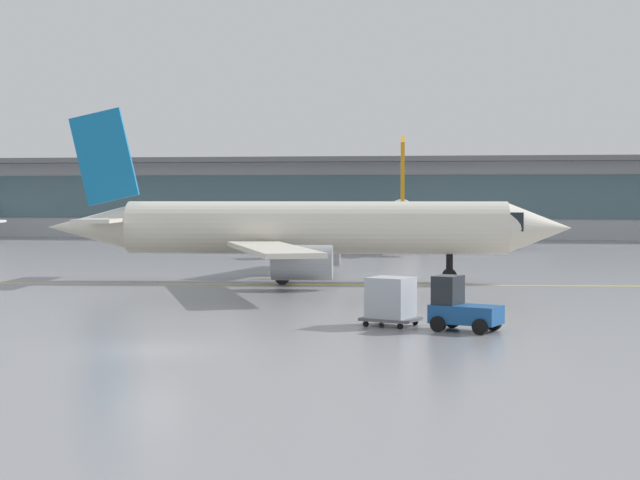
% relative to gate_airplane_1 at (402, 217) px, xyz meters
% --- Properties ---
extents(ground_plane, '(400.00, 400.00, 0.00)m').
position_rel_gate_airplane_1_xyz_m(ground_plane, '(-3.80, -67.94, -3.07)').
color(ground_plane, gray).
extents(taxiway_centreline_stripe, '(109.58, 10.32, 0.01)m').
position_rel_gate_airplane_1_xyz_m(taxiway_centreline_stripe, '(-2.35, -41.72, -3.06)').
color(taxiway_centreline_stripe, yellow).
rests_on(taxiway_centreline_stripe, ground_plane).
extents(terminal_concourse, '(217.92, 11.00, 9.60)m').
position_rel_gate_airplane_1_xyz_m(terminal_concourse, '(-3.80, 24.88, 1.85)').
color(terminal_concourse, '#B2B7BC').
rests_on(terminal_concourse, ground_plane).
extents(gate_airplane_1, '(28.65, 30.89, 10.23)m').
position_rel_gate_airplane_1_xyz_m(gate_airplane_1, '(0.00, 0.00, 0.00)').
color(gate_airplane_1, white).
rests_on(gate_airplane_1, ground_plane).
extents(taxiing_regional_jet, '(31.53, 29.19, 10.44)m').
position_rel_gate_airplane_1_xyz_m(taxiing_regional_jet, '(-2.75, -39.76, 0.06)').
color(taxiing_regional_jet, silver).
rests_on(taxiing_regional_jet, ground_plane).
extents(baggage_tug, '(2.93, 2.35, 2.10)m').
position_rel_gate_airplane_1_xyz_m(baggage_tug, '(6.50, -61.24, -2.17)').
color(baggage_tug, '#194C8C').
rests_on(baggage_tug, ground_plane).
extents(cargo_dolly_lead, '(2.54, 2.26, 1.94)m').
position_rel_gate_airplane_1_xyz_m(cargo_dolly_lead, '(3.73, -60.14, -2.01)').
color(cargo_dolly_lead, '#595B60').
rests_on(cargo_dolly_lead, ground_plane).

